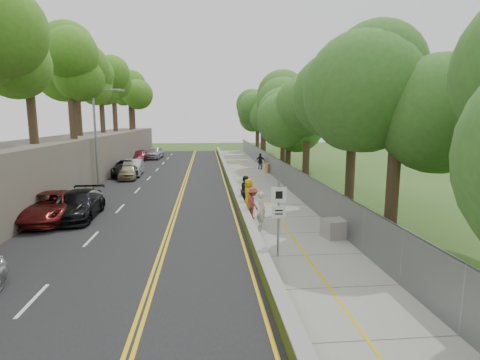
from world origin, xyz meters
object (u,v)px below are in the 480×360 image
object	(u,v)px
painter_0	(249,194)
person_far	(260,161)
streetlight	(98,130)
car_2	(51,206)
signpost	(279,211)
concrete_block	(337,228)
car_1	(77,205)
construction_barrel	(266,168)

from	to	relation	value
painter_0	person_far	world-z (taller)	painter_0
streetlight	car_2	size ratio (longest dim) A/B	1.44
car_2	painter_0	distance (m)	11.17
signpost	streetlight	bearing A→B (deg)	124.08
concrete_block	car_1	distance (m)	14.28
concrete_block	person_far	size ratio (longest dim) A/B	0.72
concrete_block	signpost	bearing A→B (deg)	-145.71
construction_barrel	concrete_block	world-z (taller)	construction_barrel
construction_barrel	car_1	bearing A→B (deg)	-129.46
concrete_block	painter_0	distance (m)	6.75
signpost	painter_0	size ratio (longest dim) A/B	1.62
concrete_block	person_far	xyz separation A→B (m)	(-0.18, 24.00, 0.46)
car_2	car_1	bearing A→B (deg)	20.01
streetlight	signpost	world-z (taller)	streetlight
streetlight	car_2	distance (m)	11.11
construction_barrel	car_1	xyz separation A→B (m)	(-13.43, -16.32, 0.23)
concrete_block	person_far	world-z (taller)	person_far
concrete_block	person_far	distance (m)	24.01
concrete_block	car_1	bearing A→B (deg)	160.13
signpost	concrete_block	xyz separation A→B (m)	(3.25, 2.22, -1.49)
signpost	car_2	bearing A→B (deg)	149.95
car_1	car_2	bearing A→B (deg)	-153.50
streetlight	car_1	size ratio (longest dim) A/B	1.85
streetlight	car_1	world-z (taller)	streetlight
streetlight	concrete_block	world-z (taller)	streetlight
car_2	person_far	world-z (taller)	person_far
concrete_block	car_2	world-z (taller)	car_2
streetlight	construction_barrel	size ratio (longest dim) A/B	8.38
signpost	concrete_block	distance (m)	4.21
construction_barrel	concrete_block	bearing A→B (deg)	-90.00
streetlight	car_1	bearing A→B (deg)	-82.38
streetlight	painter_0	bearing A→B (deg)	-38.99
signpost	person_far	size ratio (longest dim) A/B	1.75
streetlight	signpost	bearing A→B (deg)	-55.92
streetlight	car_1	xyz separation A→B (m)	(1.33, -9.95, -3.89)
concrete_block	car_1	xyz separation A→B (m)	(-13.43, 4.85, 0.28)
concrete_block	construction_barrel	bearing A→B (deg)	90.00
streetlight	painter_0	world-z (taller)	streetlight
construction_barrel	person_far	bearing A→B (deg)	93.56
streetlight	signpost	xyz separation A→B (m)	(11.51, -17.02, -2.68)
car_1	painter_0	xyz separation A→B (m)	(9.88, 0.87, 0.25)
car_1	signpost	bearing A→B (deg)	-30.27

